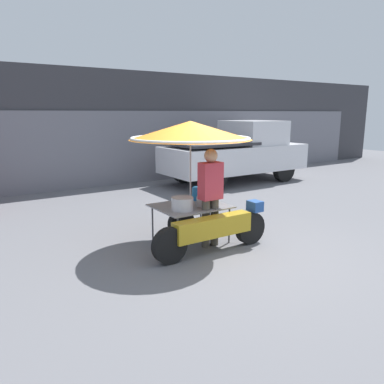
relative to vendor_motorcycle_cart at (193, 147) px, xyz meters
name	(u,v)px	position (x,y,z in m)	size (l,w,h in m)	color
ground_plane	(230,251)	(0.28, -0.70, -1.68)	(36.00, 36.00, 0.00)	slate
shopfront_building	(82,128)	(0.28, 6.87, 0.08)	(28.00, 2.06, 3.54)	#38383D
vendor_motorcycle_cart	(193,147)	(0.00, 0.00, 0.00)	(2.18, 2.07, 2.11)	black
vendor_person	(210,192)	(0.15, -0.30, -0.74)	(0.38, 0.22, 1.67)	#4C473D
pickup_truck	(238,153)	(4.51, 4.15, -0.72)	(4.80, 1.93, 1.98)	black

